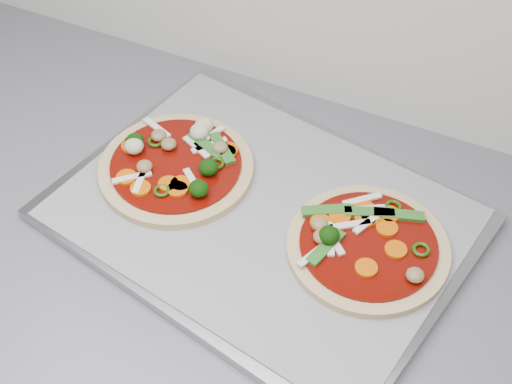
% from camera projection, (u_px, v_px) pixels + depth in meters
% --- Properties ---
extents(countertop, '(3.60, 0.60, 0.04)m').
position_uv_depth(countertop, '(430.00, 338.00, 0.77)').
color(countertop, slate).
rests_on(countertop, base_cabinet).
extents(baking_tray, '(0.53, 0.44, 0.02)m').
position_uv_depth(baking_tray, '(262.00, 217.00, 0.85)').
color(baking_tray, '#959499').
rests_on(baking_tray, countertop).
extents(parchment, '(0.50, 0.40, 0.00)m').
position_uv_depth(parchment, '(262.00, 212.00, 0.84)').
color(parchment, gray).
rests_on(parchment, baking_tray).
extents(pizza_left, '(0.20, 0.20, 0.03)m').
position_uv_depth(pizza_left, '(177.00, 164.00, 0.88)').
color(pizza_left, tan).
rests_on(pizza_left, parchment).
extents(pizza_right, '(0.25, 0.25, 0.03)m').
position_uv_depth(pizza_right, '(366.00, 244.00, 0.80)').
color(pizza_right, tan).
rests_on(pizza_right, parchment).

